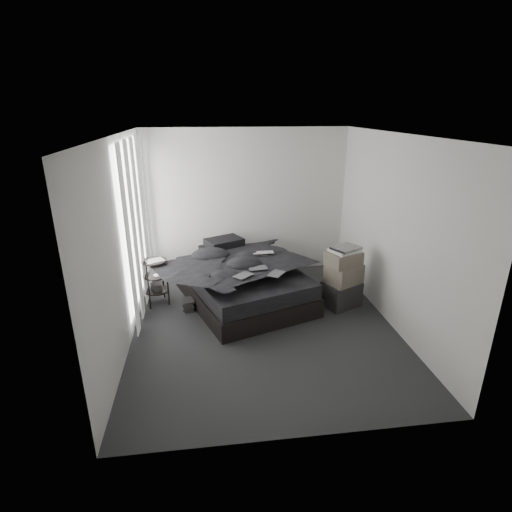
{
  "coord_description": "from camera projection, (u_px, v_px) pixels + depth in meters",
  "views": [
    {
      "loc": [
        -0.76,
        -4.93,
        2.9
      ],
      "look_at": [
        0.0,
        0.8,
        0.75
      ],
      "focal_mm": 28.0,
      "sensor_mm": 36.0,
      "label": 1
    }
  ],
  "objects": [
    {
      "name": "wall_left",
      "position": [
        123.0,
        244.0,
        5.01
      ],
      "size": [
        0.01,
        4.2,
        2.6
      ],
      "primitive_type": "cube",
      "color": "silver",
      "rests_on": "ground"
    },
    {
      "name": "pillow_upper",
      "position": [
        224.0,
        242.0,
        6.86
      ],
      "size": [
        0.72,
        0.63,
        0.13
      ],
      "primitive_type": "cube",
      "rotation": [
        0.0,
        0.0,
        0.44
      ],
      "color": "black",
      "rests_on": "pillow_lower"
    },
    {
      "name": "comic_b",
      "position": [
        258.0,
        263.0,
        5.83
      ],
      "size": [
        0.29,
        0.21,
        0.01
      ],
      "primitive_type": "cube",
      "rotation": [
        0.0,
        0.0,
        0.13
      ],
      "color": "black",
      "rests_on": "duvet"
    },
    {
      "name": "wall_right",
      "position": [
        394.0,
        233.0,
        5.46
      ],
      "size": [
        0.01,
        4.2,
        2.6
      ],
      "primitive_type": "cube",
      "color": "silver",
      "rests_on": "ground"
    },
    {
      "name": "art_book_snake",
      "position": [
        346.0,
        248.0,
        5.92
      ],
      "size": [
        0.49,
        0.46,
        0.04
      ],
      "primitive_type": "cube",
      "rotation": [
        0.0,
        0.0,
        0.51
      ],
      "color": "silver",
      "rests_on": "art_book_white"
    },
    {
      "name": "papers",
      "position": [
        155.0,
        261.0,
        6.07
      ],
      "size": [
        0.34,
        0.31,
        0.01
      ],
      "primitive_type": "cube",
      "rotation": [
        0.0,
        0.0,
        0.51
      ],
      "color": "white",
      "rests_on": "side_stand"
    },
    {
      "name": "mattress",
      "position": [
        243.0,
        277.0,
        6.29
      ],
      "size": [
        2.15,
        2.47,
        0.23
      ],
      "primitive_type": "cube",
      "rotation": [
        0.0,
        0.0,
        0.34
      ],
      "color": "black",
      "rests_on": "bed"
    },
    {
      "name": "wall_back",
      "position": [
        247.0,
        203.0,
        7.19
      ],
      "size": [
        3.6,
        0.01,
        2.6
      ],
      "primitive_type": "cube",
      "color": "silver",
      "rests_on": "ground"
    },
    {
      "name": "floor_books",
      "position": [
        189.0,
        305.0,
        6.08
      ],
      "size": [
        0.16,
        0.23,
        0.16
      ],
      "primitive_type": "cube",
      "rotation": [
        0.0,
        0.0,
        0.04
      ],
      "color": "black",
      "rests_on": "floor"
    },
    {
      "name": "ceiling",
      "position": [
        265.0,
        135.0,
        4.78
      ],
      "size": [
        3.6,
        4.2,
        0.01
      ],
      "primitive_type": "cube",
      "color": "white",
      "rests_on": "ground"
    },
    {
      "name": "box_upper",
      "position": [
        343.0,
        258.0,
        5.97
      ],
      "size": [
        0.57,
        0.52,
        0.21
      ],
      "primitive_type": "cube",
      "rotation": [
        0.0,
        0.0,
        0.36
      ],
      "color": "#655C50",
      "rests_on": "box_mid"
    },
    {
      "name": "comic_a",
      "position": [
        243.0,
        270.0,
        5.58
      ],
      "size": [
        0.32,
        0.31,
        0.01
      ],
      "primitive_type": "cube",
      "rotation": [
        0.0,
        0.0,
        0.72
      ],
      "color": "black",
      "rests_on": "duvet"
    },
    {
      "name": "pillow_lower",
      "position": [
        220.0,
        250.0,
        6.89
      ],
      "size": [
        0.75,
        0.62,
        0.14
      ],
      "primitive_type": "cube",
      "rotation": [
        0.0,
        0.0,
        0.34
      ],
      "color": "black",
      "rests_on": "mattress"
    },
    {
      "name": "art_book_white",
      "position": [
        345.0,
        250.0,
        5.94
      ],
      "size": [
        0.49,
        0.45,
        0.04
      ],
      "primitive_type": "cube",
      "rotation": [
        0.0,
        0.0,
        0.41
      ],
      "color": "silver",
      "rests_on": "box_upper"
    },
    {
      "name": "bed",
      "position": [
        243.0,
        291.0,
        6.38
      ],
      "size": [
        2.23,
        2.54,
        0.29
      ],
      "primitive_type": "cube",
      "rotation": [
        0.0,
        0.0,
        0.34
      ],
      "color": "black",
      "rests_on": "floor"
    },
    {
      "name": "box_lower",
      "position": [
        341.0,
        294.0,
        6.19
      ],
      "size": [
        0.65,
        0.59,
        0.39
      ],
      "primitive_type": "cube",
      "rotation": [
        0.0,
        0.0,
        0.41
      ],
      "color": "black",
      "rests_on": "floor"
    },
    {
      "name": "wall_front",
      "position": [
        302.0,
        315.0,
        3.28
      ],
      "size": [
        3.6,
        0.01,
        2.6
      ],
      "primitive_type": "cube",
      "color": "silver",
      "rests_on": "ground"
    },
    {
      "name": "laptop",
      "position": [
        264.0,
        249.0,
        6.37
      ],
      "size": [
        0.35,
        0.23,
        0.03
      ],
      "primitive_type": "imported",
      "rotation": [
        0.0,
        0.0,
        0.02
      ],
      "color": "silver",
      "rests_on": "duvet"
    },
    {
      "name": "window_left",
      "position": [
        135.0,
        221.0,
        5.84
      ],
      "size": [
        0.02,
        2.0,
        2.3
      ],
      "primitive_type": "cube",
      "color": "white",
      "rests_on": "wall_left"
    },
    {
      "name": "comic_c",
      "position": [
        276.0,
        268.0,
        5.63
      ],
      "size": [
        0.3,
        0.32,
        0.01
      ],
      "primitive_type": "cube",
      "rotation": [
        0.0,
        0.0,
        0.95
      ],
      "color": "black",
      "rests_on": "duvet"
    },
    {
      "name": "box_mid",
      "position": [
        344.0,
        274.0,
        6.06
      ],
      "size": [
        0.61,
        0.57,
        0.3
      ],
      "primitive_type": "cube",
      "rotation": [
        0.0,
        0.0,
        0.48
      ],
      "color": "#655C50",
      "rests_on": "box_lower"
    },
    {
      "name": "side_stand",
      "position": [
        156.0,
        282.0,
        6.2
      ],
      "size": [
        0.49,
        0.49,
        0.71
      ],
      "primitive_type": "cylinder",
      "rotation": [
        0.0,
        0.0,
        0.33
      ],
      "color": "black",
      "rests_on": "floor"
    },
    {
      "name": "floor",
      "position": [
        263.0,
        325.0,
        5.69
      ],
      "size": [
        3.6,
        4.2,
        0.01
      ],
      "primitive_type": "cube",
      "color": "#2B2B2D",
      "rests_on": "ground"
    },
    {
      "name": "duvet",
      "position": [
        244.0,
        264.0,
        6.16
      ],
      "size": [
        2.09,
        2.24,
        0.25
      ],
      "primitive_type": "imported",
      "rotation": [
        0.0,
        0.0,
        0.34
      ],
      "color": "black",
      "rests_on": "mattress"
    },
    {
      "name": "curtain_left",
      "position": [
        139.0,
        225.0,
        5.87
      ],
      "size": [
        0.06,
        2.12,
        2.48
      ],
      "primitive_type": "cube",
      "color": "white",
      "rests_on": "wall_left"
    }
  ]
}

